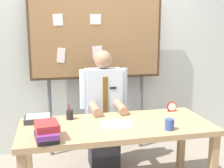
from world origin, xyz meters
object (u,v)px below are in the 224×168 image
object	(u,v)px
desk_clock	(172,107)
coffee_mug	(169,124)
open_notebook	(117,124)
desk	(116,133)
book_stack	(47,131)
bulletin_board	(97,39)
paper_tray	(38,119)
person	(104,114)
pen_holder	(70,115)

from	to	relation	value
desk_clock	coffee_mug	size ratio (longest dim) A/B	1.09
open_notebook	desk_clock	distance (m)	0.74
open_notebook	desk_clock	world-z (taller)	desk_clock
desk	book_stack	size ratio (longest dim) A/B	5.68
desk_clock	coffee_mug	world-z (taller)	desk_clock
bulletin_board	desk	bearing A→B (deg)	-89.98
desk_clock	book_stack	bearing A→B (deg)	-158.79
open_notebook	paper_tray	world-z (taller)	paper_tray
desk	paper_tray	bearing A→B (deg)	161.38
desk_clock	bulletin_board	bearing A→B (deg)	132.12
open_notebook	book_stack	bearing A→B (deg)	-161.51
person	coffee_mug	distance (m)	0.98
desk	book_stack	distance (m)	0.70
book_stack	pen_holder	xyz separation A→B (m)	(0.22, 0.48, -0.02)
desk	pen_holder	size ratio (longest dim) A/B	11.28
bulletin_board	desk_clock	distance (m)	1.24
bulletin_board	desk_clock	bearing A→B (deg)	-47.88
book_stack	open_notebook	distance (m)	0.69
person	book_stack	size ratio (longest dim) A/B	4.34
person	open_notebook	xyz separation A→B (m)	(0.00, -0.65, 0.10)
open_notebook	paper_tray	bearing A→B (deg)	160.09
desk_clock	paper_tray	xyz separation A→B (m)	(-1.41, -0.04, -0.02)
desk	bulletin_board	bearing A→B (deg)	90.02
book_stack	paper_tray	bearing A→B (deg)	99.40
desk_clock	paper_tray	bearing A→B (deg)	-178.57
bulletin_board	pen_holder	distance (m)	1.14
open_notebook	coffee_mug	size ratio (longest dim) A/B	2.93
book_stack	bulletin_board	bearing A→B (deg)	63.20
book_stack	desk_clock	world-z (taller)	book_stack
pen_holder	book_stack	bearing A→B (deg)	-115.04
desk	paper_tray	size ratio (longest dim) A/B	6.94
bulletin_board	open_notebook	xyz separation A→B (m)	(0.01, -1.06, -0.75)
bulletin_board	desk_clock	xyz separation A→B (m)	(0.68, -0.76, -0.71)
bulletin_board	desk_clock	world-z (taller)	bulletin_board
desk_clock	paper_tray	size ratio (longest dim) A/B	0.41
desk	open_notebook	xyz separation A→B (m)	(0.00, -0.02, 0.09)
desk	open_notebook	distance (m)	0.09
coffee_mug	paper_tray	xyz separation A→B (m)	(-1.15, 0.49, -0.02)
desk	desk_clock	bearing A→B (deg)	22.15
book_stack	pen_holder	world-z (taller)	pen_holder
desk	coffee_mug	distance (m)	0.51
person	paper_tray	distance (m)	0.83
open_notebook	coffee_mug	distance (m)	0.48
bulletin_board	paper_tray	bearing A→B (deg)	-132.35
desk	person	distance (m)	0.63
person	pen_holder	size ratio (longest dim) A/B	8.62
bulletin_board	desk_clock	size ratio (longest dim) A/B	18.97
person	paper_tray	world-z (taller)	person
bulletin_board	book_stack	distance (m)	1.58
desk	desk_clock	xyz separation A→B (m)	(0.68, 0.28, 0.13)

